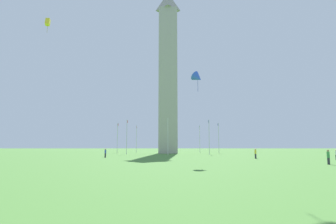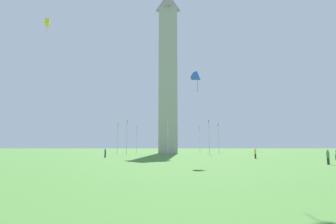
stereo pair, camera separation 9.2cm
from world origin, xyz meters
TOP-DOWN VIEW (x-y plane):
  - ground_plane at (0.00, 0.00)m, footprint 260.00×260.00m
  - obelisk_monument at (0.00, 0.00)m, footprint 5.41×5.41m
  - flagpole_n at (14.73, 0.00)m, footprint 1.12×0.14m
  - flagpole_ne at (10.43, 10.37)m, footprint 1.12×0.14m
  - flagpole_e at (0.06, 14.67)m, footprint 1.12×0.14m
  - flagpole_se at (-10.32, 10.37)m, footprint 1.12×0.14m
  - flagpole_s at (-14.62, 0.00)m, footprint 1.12×0.14m
  - flagpole_sw at (-10.32, -10.37)m, footprint 1.12×0.14m
  - flagpole_w at (0.06, -14.67)m, footprint 1.12×0.14m
  - flagpole_nw at (10.43, -10.37)m, footprint 1.12×0.14m
  - person_green_shirt at (-45.85, -19.35)m, footprint 0.32×0.32m
  - person_yellow_shirt at (-31.14, -15.28)m, footprint 0.32×0.32m
  - person_blue_shirt at (-27.35, 11.72)m, footprint 0.32×0.32m
  - person_white_shirt at (-35.74, -26.51)m, footprint 0.32×0.32m
  - kite_blue_delta at (-43.83, -4.02)m, footprint 2.08×2.20m
  - kite_yellow_box at (-36.03, 19.92)m, footprint 1.07×0.81m

SIDE VIEW (x-z plane):
  - ground_plane at x=0.00m, z-range 0.00..0.00m
  - person_white_shirt at x=-35.74m, z-range -0.01..1.59m
  - person_blue_shirt at x=-27.35m, z-range -0.01..1.67m
  - person_yellow_shirt at x=-31.14m, z-range 0.00..1.74m
  - person_green_shirt at x=-45.85m, z-range 0.00..1.76m
  - flagpole_n at x=14.73m, z-range 0.40..9.18m
  - flagpole_ne at x=10.43m, z-range 0.40..9.18m
  - flagpole_e at x=0.06m, z-range 0.40..9.18m
  - flagpole_se at x=-10.32m, z-range 0.40..9.18m
  - flagpole_s at x=-14.62m, z-range 0.40..9.18m
  - flagpole_sw at x=-10.32m, z-range 0.40..9.18m
  - flagpole_w at x=0.06m, z-range 0.40..9.18m
  - flagpole_nw at x=10.43m, z-range 0.40..9.18m
  - kite_blue_delta at x=-43.83m, z-range 9.78..12.52m
  - kite_yellow_box at x=-36.03m, z-range 21.35..23.86m
  - obelisk_monument at x=0.00m, z-range 0.00..49.21m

